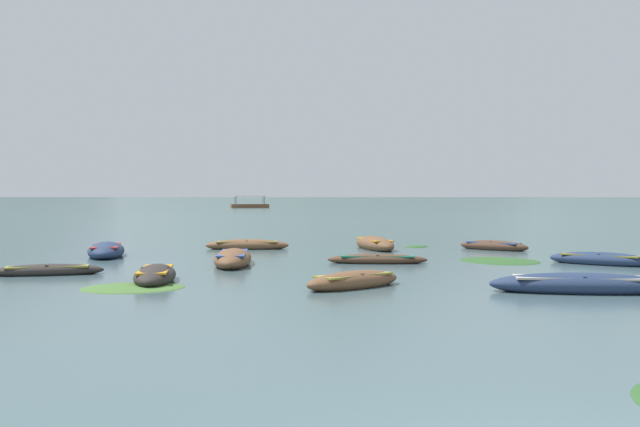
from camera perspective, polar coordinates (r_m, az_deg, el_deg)
name	(u,v)px	position (r m, az deg, el deg)	size (l,w,h in m)	color
ground_plane	(248,197)	(1505.65, -5.75, 1.34)	(6000.00, 6000.00, 0.00)	#476066
mountain_2	(330,115)	(2460.17, 0.83, 7.78)	(1768.14, 1768.14, 548.57)	#4C5B56
mountain_3	(591,130)	(2537.98, 20.65, 6.19)	(1495.96, 1495.96, 433.50)	#4C5B56
rowboat_0	(354,281)	(19.02, 2.68, -5.35)	(3.15, 2.65, 0.54)	brown
rowboat_1	(155,276)	(20.63, -12.93, -4.81)	(1.19, 3.54, 0.60)	#2D2826
rowboat_2	(494,246)	(32.96, 13.59, -2.52)	(2.93, 3.14, 0.53)	#4C3323
rowboat_3	(581,285)	(19.17, 19.97, -5.32)	(4.66, 2.17, 0.61)	navy
rowboat_4	(106,251)	(29.88, -16.58, -2.84)	(1.88, 4.28, 0.71)	navy
rowboat_5	(233,259)	(25.30, -6.92, -3.57)	(1.47, 4.43, 0.69)	brown
rowboat_6	(601,260)	(27.08, 21.39, -3.42)	(3.38, 3.22, 0.55)	navy
rowboat_7	(247,245)	(32.66, -5.79, -2.51)	(3.82, 1.39, 0.56)	brown
rowboat_8	(375,244)	(32.69, 4.34, -2.42)	(1.69, 4.54, 0.71)	brown
rowboat_9	(377,259)	(25.79, 4.57, -3.65)	(3.67, 1.47, 0.42)	#4C3323
rowboat_10	(48,271)	(23.46, -20.78, -4.25)	(3.40, 1.30, 0.42)	#2D2826
ferry_0	(250,206)	(142.18, -5.59, 0.63)	(7.62, 3.57, 2.54)	brown
weed_patch_0	(133,288)	(19.50, -14.60, -5.74)	(2.69, 2.32, 0.14)	#477033
weed_patch_1	(499,261)	(27.37, 14.04, -3.68)	(3.31, 2.76, 0.14)	#2D5628
weed_patch_2	(416,247)	(34.28, 7.64, -2.62)	(1.60, 1.04, 0.14)	#2D5628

